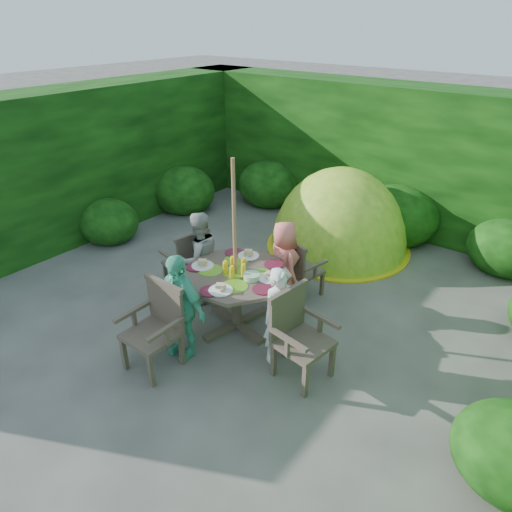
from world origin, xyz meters
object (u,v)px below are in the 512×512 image
Objects in this scene: parasol_pole at (235,250)px; garden_chair_back at (299,268)px; patio_table at (236,282)px; dome_tent at (337,247)px; garden_chair_front at (156,326)px; garden_chair_left at (188,261)px; child_left at (199,258)px; child_right at (280,316)px; child_back at (284,265)px; child_front at (179,306)px; garden_chair_right at (298,334)px.

parasol_pole is 1.28m from garden_chair_back.
dome_tent is (-0.09, 2.76, -0.67)m from patio_table.
patio_table is 1.11m from garden_chair_front.
child_left is at bearing 88.97° from garden_chair_left.
child_left is (-1.01, -0.92, 0.20)m from garden_chair_back.
child_right is 3.10m from dome_tent.
child_back reaches higher than patio_table.
child_left is 0.45× the size of dome_tent.
child_right is 1.13m from child_front.
child_left is at bearing 85.68° from garden_chair_right.
parasol_pole is at bearing 90.88° from garden_chair_back.
dome_tent is (0.70, 2.60, -0.65)m from child_left.
child_front is (0.08, 0.29, 0.13)m from garden_chair_front.
garden_chair_left is at bearing 46.01° from garden_chair_back.
garden_chair_front is (-0.47, -2.15, 0.07)m from garden_chair_back.
parasol_pole is 1.69× the size of child_front.
child_left is (-0.54, 1.23, 0.14)m from garden_chair_front.
child_back is (-0.62, 0.95, 0.02)m from child_right.
child_back is at bearing -101.67° from dome_tent.
patio_table is at bearing 76.54° from garden_chair_front.
parasol_pole is 1.25m from garden_chair_left.
child_left is (-1.57, 0.33, 0.07)m from child_right.
patio_table is 1.37× the size of child_right.
garden_chair_right is 0.74× the size of child_left.
garden_chair_left is 0.95× the size of garden_chair_front.
patio_table is at bearing 78.33° from child_front.
garden_chair_front is (-0.25, -1.07, -0.15)m from patio_table.
child_back is at bearing 49.47° from garden_chair_right.
dome_tent reaches higher than garden_chair_left.
garden_chair_back is 0.87× the size of garden_chair_front.
child_front is at bearing 74.20° from garden_chair_front.
child_right is 0.41× the size of dome_tent.
child_back is (0.16, 0.78, -0.06)m from patio_table.
garden_chair_front is at bearing 90.38° from garden_chair_back.
child_front is (-1.23, -0.55, 0.13)m from garden_chair_right.
dome_tent is at bearing 38.59° from child_right.
child_right is 1.60m from child_left.
child_back is at bearing 142.07° from child_left.
garden_chair_front is 1.90m from child_back.
dome_tent is (0.99, 2.53, -0.49)m from garden_chair_left.
garden_chair_right is at bearing 24.63° from child_front.
garden_chair_right is 1.05× the size of garden_chair_left.
child_front reaches higher than garden_chair_back.
garden_chair_right is at bearing -87.71° from dome_tent.
dome_tent is (-0.31, 1.68, -0.45)m from garden_chair_back.
garden_chair_right is 1.00× the size of garden_chair_front.
child_left is 1.01× the size of child_front.
child_right reaches higher than garden_chair_front.
garden_chair_back is at bearing 77.29° from garden_chair_front.
child_front is (-0.39, -1.87, 0.20)m from garden_chair_back.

